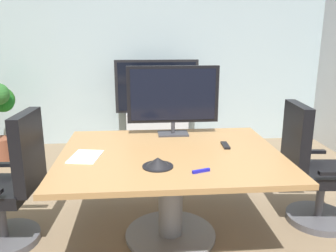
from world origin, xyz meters
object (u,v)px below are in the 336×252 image
at_px(tv_monitor, 173,96).
at_px(wall_display_unit, 157,119).
at_px(conference_table, 171,174).
at_px(office_chair_left, 11,191).
at_px(office_chair_right, 312,174).
at_px(conference_phone, 158,163).
at_px(remote_control, 225,145).

height_order(tv_monitor, wall_display_unit, tv_monitor).
relative_size(conference_table, wall_display_unit, 1.33).
distance_m(conference_table, office_chair_left, 1.27).
bearing_deg(office_chair_right, conference_phone, 112.44).
bearing_deg(office_chair_left, conference_table, 93.05).
bearing_deg(conference_phone, conference_table, 68.58).
relative_size(office_chair_left, remote_control, 6.41).
height_order(office_chair_right, remote_control, office_chair_right).
distance_m(office_chair_right, tv_monitor, 1.42).
bearing_deg(office_chair_left, tv_monitor, 114.13).
xyz_separation_m(office_chair_left, wall_display_unit, (1.29, 2.38, -0.01)).
bearing_deg(tv_monitor, conference_table, -97.60).
relative_size(office_chair_right, conference_phone, 4.95).
height_order(conference_phone, remote_control, conference_phone).
distance_m(conference_table, conference_phone, 0.39).
bearing_deg(office_chair_right, tv_monitor, 77.52).
relative_size(tv_monitor, wall_display_unit, 0.64).
xyz_separation_m(conference_table, conference_phone, (-0.12, -0.30, 0.21)).
xyz_separation_m(tv_monitor, wall_display_unit, (-0.05, 1.88, -0.67)).
bearing_deg(office_chair_right, conference_table, 101.04).
height_order(wall_display_unit, remote_control, wall_display_unit).
bearing_deg(remote_control, conference_phone, -142.37).
height_order(office_chair_left, conference_phone, office_chair_left).
xyz_separation_m(conference_table, wall_display_unit, (0.02, 2.40, -0.12)).
distance_m(office_chair_right, conference_phone, 1.49).
xyz_separation_m(office_chair_right, conference_phone, (-1.39, -0.44, 0.32)).
height_order(office_chair_left, office_chair_right, same).
distance_m(conference_table, remote_control, 0.52).
distance_m(office_chair_left, conference_phone, 1.24).
bearing_deg(wall_display_unit, remote_control, -78.76).
relative_size(conference_table, conference_phone, 7.90).
bearing_deg(wall_display_unit, conference_phone, -92.85).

